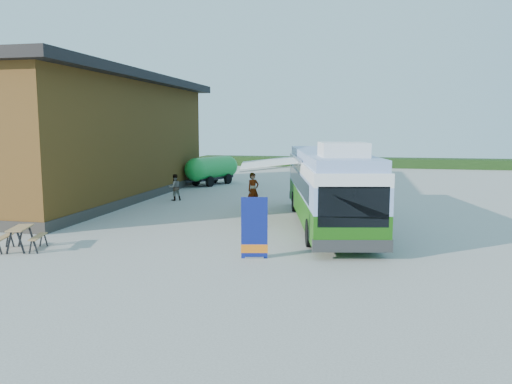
% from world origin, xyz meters
% --- Properties ---
extents(ground, '(100.00, 100.00, 0.00)m').
position_xyz_m(ground, '(0.00, 0.00, 0.00)').
color(ground, '#BCB7AD').
rests_on(ground, ground).
extents(barn, '(9.60, 21.20, 7.50)m').
position_xyz_m(barn, '(-10.50, 10.00, 3.59)').
color(barn, brown).
rests_on(barn, ground).
extents(hedge, '(40.00, 3.00, 1.00)m').
position_xyz_m(hedge, '(8.00, 38.00, 0.50)').
color(hedge, '#264419').
rests_on(hedge, ground).
extents(bus, '(5.08, 12.69, 3.82)m').
position_xyz_m(bus, '(4.67, 4.40, 1.82)').
color(bus, '#2C6C12').
rests_on(bus, ground).
extents(awning, '(3.41, 4.66, 0.52)m').
position_xyz_m(awning, '(2.12, 4.90, 2.78)').
color(awning, white).
rests_on(awning, ground).
extents(banner, '(0.89, 0.30, 2.08)m').
position_xyz_m(banner, '(2.68, -1.85, 0.85)').
color(banner, navy).
rests_on(banner, ground).
extents(picnic_table, '(1.79, 1.68, 0.84)m').
position_xyz_m(picnic_table, '(-5.70, -2.50, 0.62)').
color(picnic_table, tan).
rests_on(picnic_table, ground).
extents(person_a, '(0.82, 0.81, 1.90)m').
position_xyz_m(person_a, '(0.37, 8.59, 0.95)').
color(person_a, '#999999').
rests_on(person_a, ground).
extents(person_b, '(0.97, 0.95, 1.57)m').
position_xyz_m(person_b, '(-4.77, 10.12, 0.79)').
color(person_b, '#999999').
rests_on(person_b, ground).
extents(slurry_tanker, '(3.04, 5.46, 2.13)m').
position_xyz_m(slurry_tanker, '(-4.96, 18.39, 1.22)').
color(slurry_tanker, green).
rests_on(slurry_tanker, ground).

